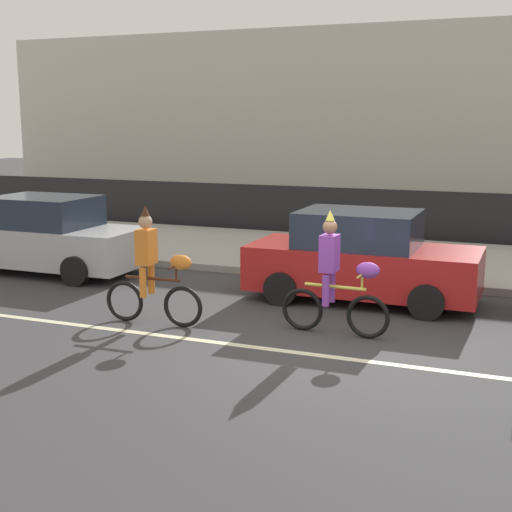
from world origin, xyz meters
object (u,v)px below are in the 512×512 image
object	(u,v)px
parade_cyclist_orange	(153,273)
parade_cyclist_purple	(336,281)
parked_car_red	(362,258)
parked_car_silver	(48,237)

from	to	relation	value
parade_cyclist_orange	parade_cyclist_purple	distance (m)	2.91
parked_car_red	parade_cyclist_purple	bearing A→B (deg)	-86.72
parked_car_silver	parade_cyclist_orange	bearing A→B (deg)	-32.84
parked_car_red	parked_car_silver	bearing A→B (deg)	-179.20
parade_cyclist_purple	parked_car_silver	size ratio (longest dim) A/B	0.47
parade_cyclist_purple	parked_car_red	world-z (taller)	parade_cyclist_purple
parade_cyclist_orange	parked_car_silver	distance (m)	4.88
parked_car_red	parked_car_silver	world-z (taller)	same
parked_car_silver	parade_cyclist_purple	bearing A→B (deg)	-16.82
parade_cyclist_orange	parade_cyclist_purple	world-z (taller)	same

